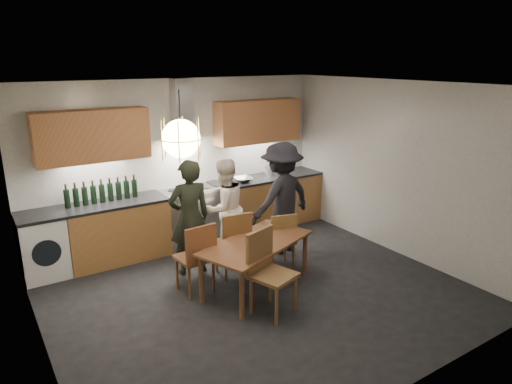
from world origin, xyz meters
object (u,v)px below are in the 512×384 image
person_mid (224,209)px  wine_bottles (102,191)px  dining_table (256,247)px  person_right (281,198)px  mixing_bowl (243,180)px  chair_back_left (198,254)px  person_left (190,218)px  chair_front (267,266)px  stock_pot (271,171)px

person_mid → wine_bottles: size_ratio=1.45×
dining_table → wine_bottles: wine_bottles is taller
person_right → mixing_bowl: 1.00m
chair_back_left → person_left: bearing=-110.0°
mixing_bowl → wine_bottles: (-2.28, 0.15, 0.13)m
chair_front → person_mid: 1.70m
chair_back_left → person_mid: bearing=-138.8°
person_mid → mixing_bowl: (0.75, 0.68, 0.19)m
person_mid → stock_pot: bearing=-160.7°
stock_pot → person_mid: bearing=-150.3°
person_right → wine_bottles: size_ratio=1.65×
mixing_bowl → wine_bottles: size_ratio=0.30×
dining_table → mixing_bowl: 2.04m
chair_front → chair_back_left: bearing=102.3°
person_mid → person_right: person_right is taller
person_right → dining_table: bearing=30.6°
dining_table → stock_pot: (1.56, 1.91, 0.40)m
person_right → person_mid: bearing=-29.3°
person_mid → stock_pot: (1.40, 0.80, 0.22)m
dining_table → mixing_bowl: size_ratio=5.51×
wine_bottles → person_left: bearing=-50.7°
person_left → person_right: (1.49, -0.08, 0.05)m
dining_table → wine_bottles: size_ratio=1.65×
person_mid → stock_pot: person_mid is taller
chair_back_left → person_left: 0.68m
dining_table → chair_front: chair_front is taller
mixing_bowl → wine_bottles: bearing=176.2°
person_right → stock_pot: bearing=-126.1°
person_left → mixing_bowl: size_ratio=5.23×
mixing_bowl → stock_pot: bearing=10.6°
chair_front → mixing_bowl: size_ratio=3.25×
dining_table → person_right: bearing=19.0°
chair_back_left → mixing_bowl: 2.22m
chair_front → dining_table: bearing=51.6°
chair_back_left → wine_bottles: 1.87m
mixing_bowl → dining_table: bearing=-116.7°
chair_back_left → person_right: bearing=-166.1°
chair_front → stock_pot: size_ratio=4.66×
person_left → wine_bottles: bearing=-45.9°
dining_table → chair_back_left: 0.75m
person_mid → wine_bottles: (-1.53, 0.83, 0.32)m
wine_bottles → person_mid: bearing=-28.5°
person_left → wine_bottles: size_ratio=1.56×
person_left → stock_pot: bearing=-148.7°
chair_back_left → person_mid: 1.19m
chair_back_left → person_right: 1.77m
person_mid → stock_pot: 1.63m
chair_back_left → stock_pot: size_ratio=4.35×
wine_bottles → mixing_bowl: bearing=-3.8°
dining_table → chair_back_left: bearing=136.7°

